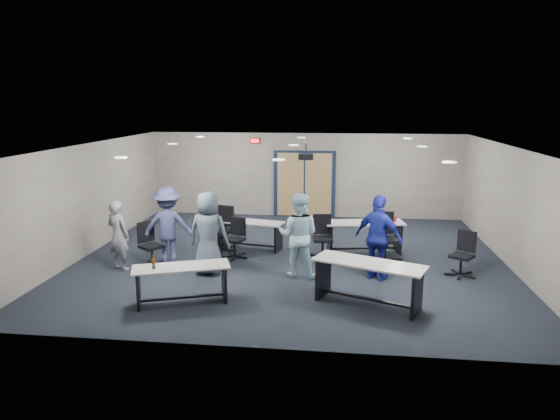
# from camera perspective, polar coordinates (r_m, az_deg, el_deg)

# --- Properties ---
(floor) EXTENTS (10.00, 10.00, 0.00)m
(floor) POSITION_cam_1_polar(r_m,az_deg,el_deg) (12.08, 1.28, -5.51)
(floor) COLOR black
(floor) RESTS_ON ground
(back_wall) EXTENTS (10.00, 0.04, 2.70)m
(back_wall) POSITION_cam_1_polar(r_m,az_deg,el_deg) (16.16, 2.82, 3.99)
(back_wall) COLOR gray
(back_wall) RESTS_ON floor
(front_wall) EXTENTS (10.00, 0.04, 2.70)m
(front_wall) POSITION_cam_1_polar(r_m,az_deg,el_deg) (7.42, -1.98, -6.25)
(front_wall) COLOR gray
(front_wall) RESTS_ON floor
(left_wall) EXTENTS (0.04, 9.00, 2.70)m
(left_wall) POSITION_cam_1_polar(r_m,az_deg,el_deg) (13.17, -20.90, 1.23)
(left_wall) COLOR gray
(left_wall) RESTS_ON floor
(right_wall) EXTENTS (0.04, 9.00, 2.70)m
(right_wall) POSITION_cam_1_polar(r_m,az_deg,el_deg) (12.33, 25.12, 0.15)
(right_wall) COLOR gray
(right_wall) RESTS_ON floor
(ceiling) EXTENTS (10.00, 9.00, 0.04)m
(ceiling) POSITION_cam_1_polar(r_m,az_deg,el_deg) (11.54, 1.35, 7.35)
(ceiling) COLOR white
(ceiling) RESTS_ON back_wall
(double_door) EXTENTS (2.00, 0.07, 2.20)m
(double_door) POSITION_cam_1_polar(r_m,az_deg,el_deg) (16.17, 2.80, 2.92)
(double_door) COLOR #101D32
(double_door) RESTS_ON back_wall
(exit_sign) EXTENTS (0.32, 0.07, 0.18)m
(exit_sign) POSITION_cam_1_polar(r_m,az_deg,el_deg) (16.16, -2.87, 7.91)
(exit_sign) COLOR black
(exit_sign) RESTS_ON back_wall
(ceiling_projector) EXTENTS (0.35, 0.32, 0.37)m
(ceiling_projector) POSITION_cam_1_polar(r_m,az_deg,el_deg) (12.04, 3.00, 6.14)
(ceiling_projector) COLOR black
(ceiling_projector) RESTS_ON ceiling
(ceiling_can_lights) EXTENTS (6.24, 5.74, 0.02)m
(ceiling_can_lights) POSITION_cam_1_polar(r_m,az_deg,el_deg) (11.79, 1.46, 7.31)
(ceiling_can_lights) COLOR silver
(ceiling_can_lights) RESTS_ON ceiling
(table_front_left) EXTENTS (1.87, 1.16, 0.99)m
(table_front_left) POSITION_cam_1_polar(r_m,az_deg,el_deg) (9.54, -11.22, -7.58)
(table_front_left) COLOR beige
(table_front_left) RESTS_ON floor
(table_front_right) EXTENTS (2.15, 1.42, 0.83)m
(table_front_right) POSITION_cam_1_polar(r_m,az_deg,el_deg) (9.39, 10.07, -7.42)
(table_front_right) COLOR beige
(table_front_right) RESTS_ON floor
(table_back_left) EXTENTS (1.82, 0.93, 0.71)m
(table_back_left) POSITION_cam_1_polar(r_m,az_deg,el_deg) (12.78, -3.45, -2.27)
(table_back_left) COLOR beige
(table_back_left) RESTS_ON floor
(table_back_right) EXTENTS (2.02, 0.96, 0.91)m
(table_back_right) POSITION_cam_1_polar(r_m,az_deg,el_deg) (12.54, 9.63, -2.44)
(table_back_right) COLOR beige
(table_back_right) RESTS_ON floor
(chair_back_a) EXTENTS (0.85, 0.85, 1.13)m
(chair_back_a) POSITION_cam_1_polar(r_m,az_deg,el_deg) (12.56, -6.71, -2.21)
(chair_back_a) COLOR black
(chair_back_a) RESTS_ON floor
(chair_back_b) EXTENTS (0.76, 0.76, 0.96)m
(chair_back_b) POSITION_cam_1_polar(r_m,az_deg,el_deg) (12.04, -5.24, -3.23)
(chair_back_b) COLOR black
(chair_back_b) RESTS_ON floor
(chair_back_c) EXTENTS (0.74, 0.74, 1.04)m
(chair_back_c) POSITION_cam_1_polar(r_m,az_deg,el_deg) (11.96, 4.91, -3.14)
(chair_back_c) COLOR black
(chair_back_c) RESTS_ON floor
(chair_back_d) EXTENTS (0.85, 0.85, 1.16)m
(chair_back_d) POSITION_cam_1_polar(r_m,az_deg,el_deg) (11.92, 11.97, -3.14)
(chair_back_d) COLOR black
(chair_back_d) RESTS_ON floor
(chair_loose_left) EXTENTS (0.90, 0.90, 1.02)m
(chair_loose_left) POSITION_cam_1_polar(r_m,az_deg,el_deg) (11.75, -14.47, -3.85)
(chair_loose_left) COLOR black
(chair_loose_left) RESTS_ON floor
(chair_loose_right) EXTENTS (0.86, 0.86, 0.98)m
(chair_loose_right) POSITION_cam_1_polar(r_m,az_deg,el_deg) (11.43, 20.06, -4.79)
(chair_loose_right) COLOR black
(chair_loose_right) RESTS_ON floor
(person_gray) EXTENTS (0.68, 0.57, 1.59)m
(person_gray) POSITION_cam_1_polar(r_m,az_deg,el_deg) (11.64, -17.99, -2.76)
(person_gray) COLOR gray
(person_gray) RESTS_ON floor
(person_plaid) EXTENTS (0.96, 0.69, 1.83)m
(person_plaid) POSITION_cam_1_polar(r_m,az_deg,el_deg) (10.90, -8.16, -2.62)
(person_plaid) COLOR #4F5E6C
(person_plaid) RESTS_ON floor
(person_lightblue) EXTENTS (0.96, 0.79, 1.83)m
(person_lightblue) POSITION_cam_1_polar(r_m,az_deg,el_deg) (10.64, 2.12, -2.87)
(person_lightblue) COLOR #BDE7FA
(person_lightblue) RESTS_ON floor
(person_navy) EXTENTS (1.14, 0.94, 1.82)m
(person_navy) POSITION_cam_1_polar(r_m,az_deg,el_deg) (10.65, 11.19, -3.14)
(person_navy) COLOR navy
(person_navy) RESTS_ON floor
(person_back) EXTENTS (1.28, 0.89, 1.81)m
(person_back) POSITION_cam_1_polar(r_m,az_deg,el_deg) (11.74, -12.67, -1.77)
(person_back) COLOR #3E4070
(person_back) RESTS_ON floor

